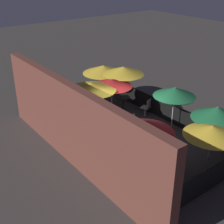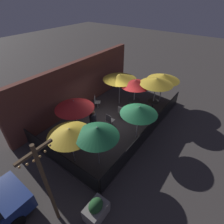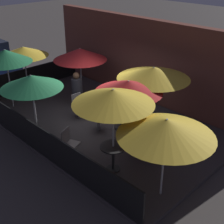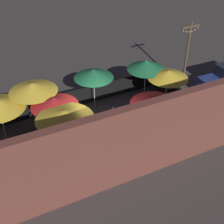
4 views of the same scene
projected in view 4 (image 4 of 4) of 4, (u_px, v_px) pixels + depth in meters
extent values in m
plane|color=#423D3A|center=(101.00, 135.00, 14.42)|extent=(60.00, 60.00, 0.00)
cube|color=#383333|center=(101.00, 134.00, 14.38)|extent=(8.94, 5.29, 0.12)
cube|color=brown|center=(133.00, 144.00, 11.35)|extent=(10.54, 0.36, 3.36)
cube|color=black|center=(80.00, 97.00, 15.98)|extent=(8.74, 0.05, 0.95)
cube|color=black|center=(181.00, 101.00, 15.68)|extent=(0.05, 5.09, 0.95)
cylinder|color=#B2B2B7|center=(57.00, 120.00, 13.35)|extent=(0.05, 0.05, 2.17)
cone|color=red|center=(54.00, 102.00, 12.83)|extent=(2.00, 2.00, 0.35)
cylinder|color=#B2B2B7|center=(36.00, 107.00, 13.94)|extent=(0.05, 0.05, 2.42)
cone|color=gold|center=(33.00, 87.00, 13.36)|extent=(2.11, 2.11, 0.39)
cylinder|color=#B2B2B7|center=(2.00, 120.00, 13.37)|extent=(0.05, 0.05, 2.12)
cylinder|color=#B2B2B7|center=(154.00, 115.00, 13.75)|extent=(0.05, 0.05, 2.06)
cone|color=red|center=(155.00, 100.00, 13.29)|extent=(2.17, 2.17, 0.47)
cylinder|color=#B2B2B7|center=(67.00, 134.00, 12.47)|extent=(0.05, 0.05, 2.28)
cone|color=gold|center=(64.00, 115.00, 11.91)|extent=(2.30, 2.30, 0.36)
cylinder|color=#B2B2B7|center=(94.00, 89.00, 15.49)|extent=(0.05, 0.05, 2.12)
cone|color=#1E6B3D|center=(94.00, 74.00, 14.99)|extent=(1.94, 1.94, 0.41)
cylinder|color=#B2B2B7|center=(145.00, 81.00, 15.98)|extent=(0.05, 0.05, 2.29)
cone|color=#1E6B3D|center=(146.00, 65.00, 15.46)|extent=(1.91, 1.91, 0.48)
cylinder|color=#B2B2B7|center=(166.00, 89.00, 15.48)|extent=(0.05, 0.05, 2.09)
cone|color=gold|center=(168.00, 74.00, 14.98)|extent=(1.99, 1.99, 0.38)
cylinder|color=black|center=(59.00, 139.00, 13.98)|extent=(0.46, 0.46, 0.02)
cylinder|color=black|center=(58.00, 133.00, 13.79)|extent=(0.08, 0.08, 0.67)
cylinder|color=black|center=(58.00, 127.00, 13.59)|extent=(0.83, 0.83, 0.04)
cylinder|color=black|center=(40.00, 128.00, 14.63)|extent=(0.40, 0.40, 0.02)
cylinder|color=black|center=(39.00, 122.00, 14.43)|extent=(0.08, 0.08, 0.73)
cylinder|color=black|center=(38.00, 115.00, 14.21)|extent=(0.72, 0.72, 0.04)
cube|color=gray|center=(108.00, 155.00, 12.85)|extent=(0.11, 0.11, 0.43)
cube|color=gray|center=(108.00, 150.00, 12.71)|extent=(0.56, 0.56, 0.04)
cube|color=gray|center=(111.00, 147.00, 12.50)|extent=(0.35, 0.25, 0.44)
cube|color=gray|center=(61.00, 112.00, 15.30)|extent=(0.10, 0.10, 0.46)
cube|color=gray|center=(60.00, 108.00, 15.16)|extent=(0.52, 0.52, 0.04)
cube|color=gray|center=(63.00, 102.00, 15.13)|extent=(0.17, 0.38, 0.44)
cube|color=gray|center=(110.00, 122.00, 14.66)|extent=(0.08, 0.08, 0.43)
cube|color=gray|center=(110.00, 118.00, 14.52)|extent=(0.42, 0.42, 0.04)
cube|color=gray|center=(114.00, 113.00, 14.44)|extent=(0.05, 0.40, 0.44)
cube|color=gray|center=(87.00, 128.00, 14.32)|extent=(0.08, 0.08, 0.43)
cube|color=gray|center=(87.00, 124.00, 14.19)|extent=(0.41, 0.41, 0.04)
cube|color=gray|center=(91.00, 118.00, 14.11)|extent=(0.04, 0.40, 0.44)
cylinder|color=#333338|center=(133.00, 118.00, 14.33)|extent=(0.57, 0.57, 1.13)
sphere|color=brown|center=(134.00, 106.00, 13.93)|extent=(0.26, 0.26, 0.26)
cube|color=gray|center=(158.00, 77.00, 18.24)|extent=(0.90, 0.63, 0.62)
ellipsoid|color=#235128|center=(159.00, 71.00, 18.00)|extent=(0.59, 0.47, 0.53)
cylinder|color=brown|center=(187.00, 57.00, 16.81)|extent=(0.12, 0.12, 3.84)
cube|color=brown|center=(191.00, 26.00, 15.85)|extent=(1.10, 0.08, 0.08)
sphere|color=#F4B260|center=(198.00, 28.00, 16.10)|extent=(0.07, 0.07, 0.07)
sphere|color=#F4B260|center=(195.00, 30.00, 16.08)|extent=(0.07, 0.07, 0.07)
sphere|color=#F4B260|center=(192.00, 31.00, 16.04)|extent=(0.07, 0.07, 0.07)
sphere|color=#F4B260|center=(189.00, 32.00, 15.97)|extent=(0.07, 0.07, 0.07)
sphere|color=#F4B260|center=(186.00, 32.00, 15.88)|extent=(0.07, 0.07, 0.07)
sphere|color=#F4B260|center=(183.00, 31.00, 15.77)|extent=(0.07, 0.07, 0.07)
cylinder|color=black|center=(208.00, 85.00, 17.51)|extent=(0.64, 0.19, 0.64)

